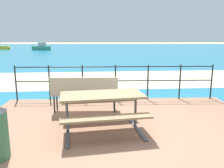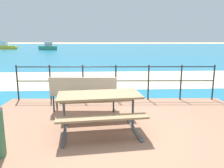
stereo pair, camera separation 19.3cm
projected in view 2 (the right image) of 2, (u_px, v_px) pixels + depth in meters
name	position (u px, v px, depth m)	size (l,w,h in m)	color
ground_plane	(119.00, 136.00, 4.39)	(240.00, 240.00, 0.00)	tan
patio_paving	(119.00, 134.00, 4.39)	(6.40, 5.20, 0.06)	#996B51
sea_water	(111.00, 49.00, 43.59)	(90.00, 90.00, 0.01)	teal
beach_strip	(114.00, 79.00, 10.63)	(54.00, 4.71, 0.01)	beige
picnic_table	(99.00, 102.00, 4.44)	(1.82, 1.64, 0.75)	#8C704C
park_bench	(84.00, 91.00, 5.58)	(1.67, 0.45, 0.91)	#BCAD93
railing_fence	(116.00, 79.00, 6.65)	(5.94, 0.04, 1.06)	#1E2328
boat_near	(6.00, 47.00, 40.96)	(4.45, 1.64, 1.52)	yellow
boat_far	(47.00, 47.00, 38.43)	(3.60, 2.92, 1.29)	#338466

